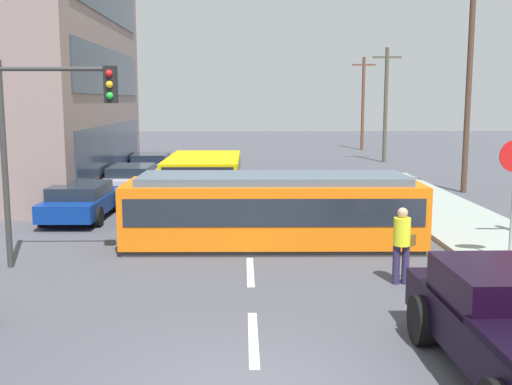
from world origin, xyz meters
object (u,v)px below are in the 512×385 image
utility_pole_distant (363,102)px  streetcar_tram (273,209)px  pedestrian_crossing (402,241)px  parked_sedan_mid (82,200)px  utility_pole_far (386,103)px  traffic_light_mast (49,124)px  parked_sedan_far (132,179)px  parked_sedan_furthest (151,164)px  utility_pole_mid (469,83)px  city_bus (204,180)px

utility_pole_distant → streetcar_tram: bearing=-105.1°
pedestrian_crossing → parked_sedan_mid: bearing=139.5°
pedestrian_crossing → utility_pole_far: 26.79m
streetcar_tram → traffic_light_mast: size_ratio=1.64×
traffic_light_mast → utility_pole_distant: bearing=67.9°
pedestrian_crossing → parked_sedan_far: size_ratio=0.37×
parked_sedan_far → parked_sedan_furthest: same height
pedestrian_crossing → utility_pole_mid: utility_pole_mid is taller
parked_sedan_far → streetcar_tram: bearing=-60.3°
parked_sedan_far → utility_pole_distant: 26.89m
parked_sedan_furthest → utility_pole_distant: utility_pole_distant is taller
pedestrian_crossing → parked_sedan_mid: size_ratio=0.38×
city_bus → traffic_light_mast: traffic_light_mast is taller
traffic_light_mast → utility_pole_mid: utility_pole_mid is taller
city_bus → pedestrian_crossing: bearing=-61.9°
streetcar_tram → parked_sedan_mid: (-6.16, 3.96, -0.39)m
city_bus → utility_pole_distant: (10.86, 26.85, 2.69)m
utility_pole_far → streetcar_tram: bearing=-110.0°
utility_pole_mid → utility_pole_distant: utility_pole_mid is taller
parked_sedan_mid → utility_pole_distant: bearing=62.3°
streetcar_tram → parked_sedan_mid: 7.34m
parked_sedan_mid → utility_pole_mid: (14.82, 5.58, 4.00)m
city_bus → parked_sedan_mid: bearing=-159.8°
parked_sedan_far → traffic_light_mast: traffic_light_mast is taller
parked_sedan_far → utility_pole_distant: utility_pole_distant is taller
streetcar_tram → traffic_light_mast: 6.09m
parked_sedan_mid → utility_pole_far: (14.38, 18.56, 3.13)m
traffic_light_mast → utility_pole_far: bearing=61.3°
streetcar_tram → parked_sedan_furthest: size_ratio=1.84×
parked_sedan_far → pedestrian_crossing: bearing=-58.4°
parked_sedan_furthest → utility_pole_far: 15.80m
pedestrian_crossing → utility_pole_mid: (6.07, 13.07, 3.68)m
utility_pole_mid → utility_pole_far: 13.01m
utility_pole_mid → utility_pole_distant: size_ratio=1.23×
city_bus → utility_pole_mid: utility_pole_mid is taller
parked_sedan_furthest → city_bus: bearing=-71.4°
pedestrian_crossing → parked_sedan_furthest: (-8.12, 18.90, -0.32)m
parked_sedan_furthest → utility_pole_mid: (14.19, -5.83, 4.00)m
parked_sedan_far → parked_sedan_furthest: bearing=90.2°
city_bus → traffic_light_mast: size_ratio=1.12×
city_bus → utility_pole_far: bearing=58.7°
pedestrian_crossing → parked_sedan_far: (-8.10, 13.17, -0.32)m
utility_pole_far → utility_pole_mid: bearing=-88.0°
streetcar_tram → utility_pole_far: 24.13m
parked_sedan_far → parked_sedan_furthest: size_ratio=1.06×
parked_sedan_furthest → utility_pole_mid: utility_pole_mid is taller
parked_sedan_far → traffic_light_mast: 11.97m
pedestrian_crossing → traffic_light_mast: bearing=169.0°
parked_sedan_furthest → traffic_light_mast: 17.60m
parked_sedan_far → utility_pole_distant: bearing=57.9°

